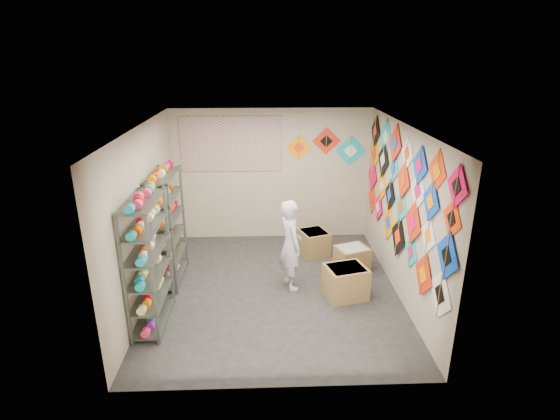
{
  "coord_description": "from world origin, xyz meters",
  "views": [
    {
      "loc": [
        -0.16,
        -6.37,
        3.73
      ],
      "look_at": [
        0.1,
        0.3,
        1.3
      ],
      "focal_mm": 28.0,
      "sensor_mm": 36.0,
      "label": 1
    }
  ],
  "objects_px": {
    "shelf_rack_front": "(148,264)",
    "shopkeeper": "(290,245)",
    "carton_c": "(314,243)",
    "shelf_rack_back": "(167,228)",
    "carton_b": "(352,259)",
    "carton_a": "(345,282)"
  },
  "relations": [
    {
      "from": "carton_b",
      "to": "carton_a",
      "type": "bearing_deg",
      "value": -126.57
    },
    {
      "from": "shelf_rack_front",
      "to": "shopkeeper",
      "type": "bearing_deg",
      "value": 25.18
    },
    {
      "from": "shelf_rack_front",
      "to": "shelf_rack_back",
      "type": "relative_size",
      "value": 1.0
    },
    {
      "from": "carton_c",
      "to": "shopkeeper",
      "type": "bearing_deg",
      "value": -132.91
    },
    {
      "from": "carton_a",
      "to": "carton_c",
      "type": "xyz_separation_m",
      "value": [
        -0.33,
        1.6,
        -0.02
      ]
    },
    {
      "from": "carton_a",
      "to": "carton_c",
      "type": "distance_m",
      "value": 1.63
    },
    {
      "from": "shelf_rack_front",
      "to": "carton_c",
      "type": "xyz_separation_m",
      "value": [
        2.58,
        2.2,
        -0.71
      ]
    },
    {
      "from": "shopkeeper",
      "to": "carton_b",
      "type": "relative_size",
      "value": 2.8
    },
    {
      "from": "shelf_rack_back",
      "to": "shelf_rack_front",
      "type": "bearing_deg",
      "value": -90.0
    },
    {
      "from": "carton_c",
      "to": "shelf_rack_back",
      "type": "bearing_deg",
      "value": 179.62
    },
    {
      "from": "shopkeeper",
      "to": "carton_a",
      "type": "relative_size",
      "value": 2.44
    },
    {
      "from": "carton_b",
      "to": "shelf_rack_front",
      "type": "bearing_deg",
      "value": -174.22
    },
    {
      "from": "shelf_rack_back",
      "to": "carton_c",
      "type": "distance_m",
      "value": 2.82
    },
    {
      "from": "carton_a",
      "to": "shelf_rack_front",
      "type": "bearing_deg",
      "value": 176.81
    },
    {
      "from": "shelf_rack_back",
      "to": "carton_b",
      "type": "relative_size",
      "value": 3.48
    },
    {
      "from": "shopkeeper",
      "to": "carton_c",
      "type": "distance_m",
      "value": 1.45
    },
    {
      "from": "shelf_rack_back",
      "to": "carton_a",
      "type": "distance_m",
      "value": 3.07
    },
    {
      "from": "shopkeeper",
      "to": "shelf_rack_front",
      "type": "bearing_deg",
      "value": 96.91
    },
    {
      "from": "shelf_rack_front",
      "to": "carton_c",
      "type": "relative_size",
      "value": 3.5
    },
    {
      "from": "shopkeeper",
      "to": "carton_c",
      "type": "bearing_deg",
      "value": -41.63
    },
    {
      "from": "shopkeeper",
      "to": "carton_b",
      "type": "xyz_separation_m",
      "value": [
        1.14,
        0.53,
        -0.54
      ]
    },
    {
      "from": "carton_c",
      "to": "shelf_rack_front",
      "type": "bearing_deg",
      "value": -159.12
    }
  ]
}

